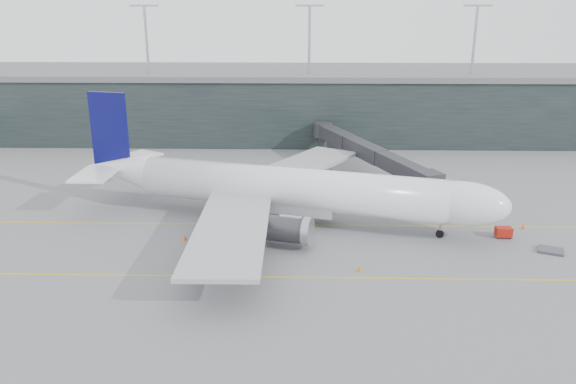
{
  "coord_description": "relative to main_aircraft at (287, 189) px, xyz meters",
  "views": [
    {
      "loc": [
        3.59,
        -75.88,
        27.74
      ],
      "look_at": [
        1.76,
        -4.0,
        4.74
      ],
      "focal_mm": 35.0,
      "sensor_mm": 36.0,
      "label": 1
    }
  ],
  "objects": [
    {
      "name": "taxiline_b",
      "position": [
        -1.52,
        -17.43,
        -4.73
      ],
      "size": [
        160.0,
        0.25,
        0.02
      ],
      "primitive_type": "cube",
      "color": "gold",
      "rests_on": "ground"
    },
    {
      "name": "uld_c",
      "position": [
        -2.05,
        14.24,
        -3.77
      ],
      "size": [
        2.38,
        2.1,
        1.84
      ],
      "rotation": [
        0.0,
        0.0,
        0.27
      ],
      "color": "#313136",
      "rests_on": "ground"
    },
    {
      "name": "uld_b",
      "position": [
        -4.91,
        14.2,
        -3.9
      ],
      "size": [
        2.13,
        1.92,
        1.6
      ],
      "rotation": [
        0.0,
        0.0,
        -0.35
      ],
      "color": "#313136",
      "rests_on": "ground"
    },
    {
      "name": "jet_bridge",
      "position": [
        14.56,
        25.3,
        -0.07
      ],
      "size": [
        17.33,
        43.15,
        6.24
      ],
      "rotation": [
        0.0,
        0.0,
        0.36
      ],
      "color": "#28282D",
      "rests_on": "ground"
    },
    {
      "name": "ground",
      "position": [
        -1.52,
        2.57,
        -4.74
      ],
      "size": [
        320.0,
        320.0,
        0.0
      ],
      "primitive_type": "plane",
      "color": "slate",
      "rests_on": "ground"
    },
    {
      "name": "cone_nose",
      "position": [
        31.99,
        -2.01,
        -4.38
      ],
      "size": [
        0.45,
        0.45,
        0.72
      ],
      "primitive_type": "cone",
      "color": "#FE4B0E",
      "rests_on": "ground"
    },
    {
      "name": "gse_cart",
      "position": [
        28.21,
        -5.24,
        -3.97
      ],
      "size": [
        2.06,
        1.34,
        1.38
      ],
      "rotation": [
        0.0,
        0.0,
        -0.02
      ],
      "color": "#A4160B",
      "rests_on": "ground"
    },
    {
      "name": "uld_a",
      "position": [
        -6.13,
        11.99,
        -3.64
      ],
      "size": [
        2.77,
        2.49,
        2.08
      ],
      "rotation": [
        0.0,
        0.0,
        -0.34
      ],
      "color": "#313136",
      "rests_on": "ground"
    },
    {
      "name": "taxiline_a",
      "position": [
        -1.52,
        -1.43,
        -4.73
      ],
      "size": [
        160.0,
        0.25,
        0.02
      ],
      "primitive_type": "cube",
      "color": "gold",
      "rests_on": "ground"
    },
    {
      "name": "terminal",
      "position": [
        -1.53,
        60.57,
        2.88
      ],
      "size": [
        240.0,
        36.0,
        29.0
      ],
      "color": "black",
      "rests_on": "ground"
    },
    {
      "name": "main_aircraft",
      "position": [
        0.0,
        0.0,
        0.0
      ],
      "size": [
        59.31,
        54.58,
        16.88
      ],
      "rotation": [
        0.0,
        0.0,
        -0.27
      ],
      "color": "white",
      "rests_on": "ground"
    },
    {
      "name": "taxiline_lead_main",
      "position": [
        3.48,
        22.57,
        -4.73
      ],
      "size": [
        0.25,
        60.0,
        0.02
      ],
      "primitive_type": "cube",
      "color": "gold",
      "rests_on": "ground"
    },
    {
      "name": "cone_wing_port",
      "position": [
        5.89,
        12.8,
        -4.36
      ],
      "size": [
        0.48,
        0.48,
        0.76
      ],
      "primitive_type": "cone",
      "color": "orange",
      "rests_on": "ground"
    },
    {
      "name": "baggage_dolly",
      "position": [
        32.46,
        -9.68,
        -4.56
      ],
      "size": [
        3.56,
        3.25,
        0.29
      ],
      "primitive_type": "cube",
      "rotation": [
        0.0,
        0.0,
        -0.41
      ],
      "color": "#3D3D43",
      "rests_on": "ground"
    },
    {
      "name": "cone_wing_stbd",
      "position": [
        8.7,
        -15.74,
        -4.34
      ],
      "size": [
        0.5,
        0.5,
        0.8
      ],
      "primitive_type": "cone",
      "color": "orange",
      "rests_on": "ground"
    },
    {
      "name": "cone_tail",
      "position": [
        -12.76,
        -7.3,
        -4.34
      ],
      "size": [
        0.49,
        0.49,
        0.78
      ],
      "primitive_type": "cone",
      "color": "#D04D0B",
      "rests_on": "ground"
    }
  ]
}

